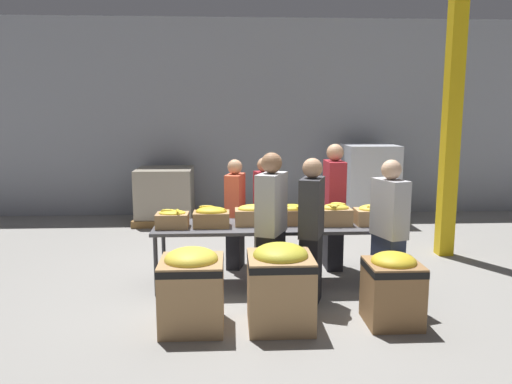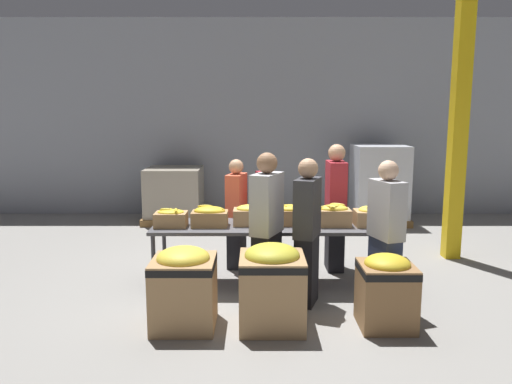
# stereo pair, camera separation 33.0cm
# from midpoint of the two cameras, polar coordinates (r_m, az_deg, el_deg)

# --- Properties ---
(ground_plane) EXTENTS (30.00, 30.00, 0.00)m
(ground_plane) POSITION_cam_midpoint_polar(r_m,az_deg,el_deg) (6.39, 3.70, -10.47)
(ground_plane) COLOR gray
(wall_back) EXTENTS (16.00, 0.08, 4.00)m
(wall_back) POSITION_cam_midpoint_polar(r_m,az_deg,el_deg) (10.41, 2.36, 8.41)
(wall_back) COLOR #9399A3
(wall_back) RESTS_ON ground_plane
(sorting_table) EXTENTS (2.97, 0.81, 0.76)m
(sorting_table) POSITION_cam_midpoint_polar(r_m,az_deg,el_deg) (6.18, 3.77, -4.21)
(sorting_table) COLOR #4C4C51
(sorting_table) RESTS_ON ground_plane
(banana_box_0) EXTENTS (0.38, 0.30, 0.24)m
(banana_box_0) POSITION_cam_midpoint_polar(r_m,az_deg,el_deg) (6.11, -7.95, -2.93)
(banana_box_0) COLOR tan
(banana_box_0) RESTS_ON sorting_table
(banana_box_1) EXTENTS (0.44, 0.29, 0.26)m
(banana_box_1) POSITION_cam_midpoint_polar(r_m,az_deg,el_deg) (6.08, -3.53, -2.77)
(banana_box_1) COLOR #A37A4C
(banana_box_1) RESTS_ON sorting_table
(banana_box_2) EXTENTS (0.44, 0.29, 0.26)m
(banana_box_2) POSITION_cam_midpoint_polar(r_m,az_deg,el_deg) (6.15, 1.23, -2.60)
(banana_box_2) COLOR tan
(banana_box_2) RESTS_ON sorting_table
(banana_box_3) EXTENTS (0.40, 0.31, 0.26)m
(banana_box_3) POSITION_cam_midpoint_polar(r_m,az_deg,el_deg) (6.19, 5.74, -2.59)
(banana_box_3) COLOR olive
(banana_box_3) RESTS_ON sorting_table
(banana_box_4) EXTENTS (0.40, 0.30, 0.28)m
(banana_box_4) POSITION_cam_midpoint_polar(r_m,az_deg,el_deg) (6.19, 10.63, -2.62)
(banana_box_4) COLOR tan
(banana_box_4) RESTS_ON sorting_table
(banana_box_5) EXTENTS (0.43, 0.32, 0.26)m
(banana_box_5) POSITION_cam_midpoint_polar(r_m,az_deg,el_deg) (6.29, 14.87, -2.65)
(banana_box_5) COLOR tan
(banana_box_5) RESTS_ON sorting_table
(volunteer_0) EXTENTS (0.29, 0.44, 1.51)m
(volunteer_0) POSITION_cam_midpoint_polar(r_m,az_deg,el_deg) (6.86, -0.64, -2.56)
(volunteer_0) COLOR black
(volunteer_0) RESTS_ON ground_plane
(volunteer_1) EXTENTS (0.40, 0.51, 1.71)m
(volunteer_1) POSITION_cam_midpoint_polar(r_m,az_deg,el_deg) (5.55, 3.18, -4.35)
(volunteer_1) COLOR black
(volunteer_1) RESTS_ON ground_plane
(volunteer_2) EXTENTS (0.30, 0.45, 1.52)m
(volunteer_2) POSITION_cam_midpoint_polar(r_m,az_deg,el_deg) (6.95, 2.74, -2.35)
(volunteer_2) COLOR #6B604C
(volunteer_2) RESTS_ON ground_plane
(volunteer_3) EXTENTS (0.35, 0.49, 1.65)m
(volunteer_3) POSITION_cam_midpoint_polar(r_m,az_deg,el_deg) (5.58, 7.77, -4.67)
(volunteer_3) COLOR black
(volunteer_3) RESTS_ON ground_plane
(volunteer_4) EXTENTS (0.23, 0.46, 1.72)m
(volunteer_4) POSITION_cam_midpoint_polar(r_m,az_deg,el_deg) (6.85, 10.66, -1.84)
(volunteer_4) COLOR black
(volunteer_4) RESTS_ON ground_plane
(volunteer_5) EXTENTS (0.34, 0.48, 1.63)m
(volunteer_5) POSITION_cam_midpoint_polar(r_m,az_deg,el_deg) (5.70, 16.44, -4.75)
(volunteer_5) COLOR #2D3856
(volunteer_5) RESTS_ON ground_plane
(donation_bin_0) EXTENTS (0.63, 0.63, 0.82)m
(donation_bin_0) POSITION_cam_midpoint_polar(r_m,az_deg,el_deg) (5.09, -6.16, -10.52)
(donation_bin_0) COLOR tan
(donation_bin_0) RESTS_ON ground_plane
(donation_bin_1) EXTENTS (0.65, 0.65, 0.86)m
(donation_bin_1) POSITION_cam_midpoint_polar(r_m,az_deg,el_deg) (5.07, 3.96, -10.39)
(donation_bin_1) COLOR tan
(donation_bin_1) RESTS_ON ground_plane
(donation_bin_2) EXTENTS (0.54, 0.54, 0.75)m
(donation_bin_2) POSITION_cam_midpoint_polar(r_m,az_deg,el_deg) (5.28, 16.66, -10.56)
(donation_bin_2) COLOR olive
(donation_bin_2) RESTS_ON ground_plane
(support_pillar) EXTENTS (0.22, 0.22, 4.00)m
(support_pillar) POSITION_cam_midpoint_polar(r_m,az_deg,el_deg) (7.80, 23.54, 7.37)
(support_pillar) COLOR yellow
(support_pillar) RESTS_ON ground_plane
(pallet_stack_0) EXTENTS (1.15, 1.15, 1.06)m
(pallet_stack_0) POSITION_cam_midpoint_polar(r_m,az_deg,el_deg) (9.90, -8.11, -0.34)
(pallet_stack_0) COLOR olive
(pallet_stack_0) RESTS_ON ground_plane
(pallet_stack_1) EXTENTS (1.07, 1.07, 1.50)m
(pallet_stack_1) POSITION_cam_midpoint_polar(r_m,az_deg,el_deg) (9.97, 15.03, 0.80)
(pallet_stack_1) COLOR olive
(pallet_stack_1) RESTS_ON ground_plane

